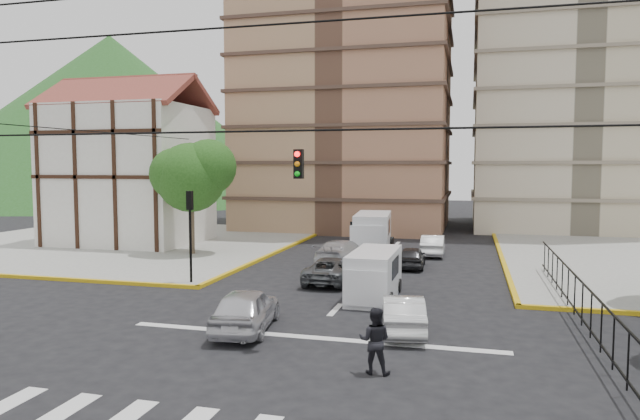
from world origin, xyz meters
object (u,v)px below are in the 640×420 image
(van_left_lane, at_px, (372,233))
(pedestrian_crosswalk, at_px, (375,341))
(car_white_front_right, at_px, (403,313))
(van_right_lane, at_px, (373,276))
(traffic_light_nw, at_px, (190,221))
(car_silver_front_left, at_px, (246,309))

(van_left_lane, distance_m, pedestrian_crosswalk, 22.68)
(car_white_front_right, bearing_deg, van_right_lane, -77.77)
(car_white_front_right, bearing_deg, van_left_lane, -86.52)
(van_left_lane, bearing_deg, pedestrian_crosswalk, -85.58)
(van_right_lane, xyz_separation_m, car_white_front_right, (1.78, -4.51, -0.35))
(traffic_light_nw, relative_size, car_silver_front_left, 0.99)
(car_silver_front_left, height_order, car_white_front_right, car_silver_front_left)
(car_silver_front_left, bearing_deg, car_white_front_right, -175.70)
(pedestrian_crosswalk, bearing_deg, car_silver_front_left, -29.69)
(van_left_lane, bearing_deg, van_right_lane, -85.54)
(car_silver_front_left, xyz_separation_m, car_white_front_right, (5.34, 1.18, -0.10))
(van_left_lane, height_order, car_silver_front_left, van_left_lane)
(traffic_light_nw, relative_size, van_right_lane, 0.95)
(car_silver_front_left, bearing_deg, van_right_lane, -130.16)
(car_white_front_right, bearing_deg, car_silver_front_left, 3.18)
(van_right_lane, distance_m, van_left_lane, 13.88)
(van_right_lane, distance_m, car_silver_front_left, 6.72)
(traffic_light_nw, distance_m, pedestrian_crosswalk, 14.17)
(van_left_lane, relative_size, car_white_front_right, 1.47)
(traffic_light_nw, distance_m, van_left_lane, 14.73)
(car_white_front_right, bearing_deg, pedestrian_crosswalk, 76.41)
(van_right_lane, relative_size, van_left_lane, 0.79)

